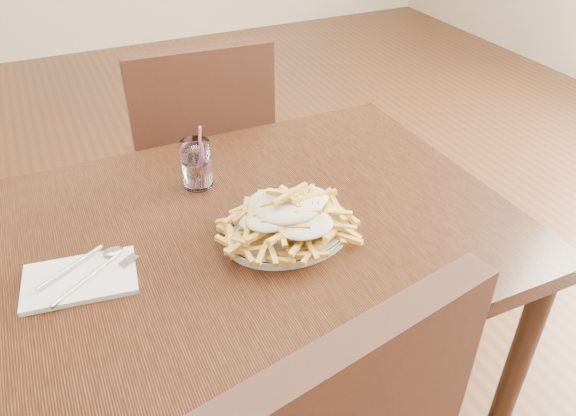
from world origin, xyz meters
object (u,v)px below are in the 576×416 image
table (227,258)px  chair_far (202,159)px  loaded_fries (288,212)px  water_glass (197,167)px  fries_plate (288,233)px

table → chair_far: size_ratio=1.30×
chair_far → table: bearing=-102.3°
loaded_fries → table: bearing=143.0°
table → water_glass: size_ratio=8.10×
loaded_fries → water_glass: size_ratio=1.81×
fries_plate → loaded_fries: size_ratio=1.13×
table → chair_far: bearing=77.7°
table → fries_plate: bearing=-37.0°
loaded_fries → fries_plate: bearing=116.6°
fries_plate → loaded_fries: loaded_fries is taller
water_glass → chair_far: bearing=73.7°
chair_far → loaded_fries: 0.82m
table → loaded_fries: (0.11, -0.08, 0.14)m
table → fries_plate: size_ratio=3.96×
chair_far → fries_plate: chair_far is taller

